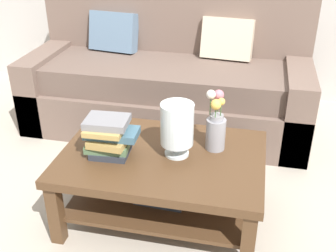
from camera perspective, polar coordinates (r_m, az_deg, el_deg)
The scene contains 6 objects.
ground_plane at distance 2.89m, azimuth -0.64°, elevation -7.10°, with size 10.00×10.00×0.00m, color #ADA393.
couch at distance 3.46m, azimuth 0.07°, elevation 5.99°, with size 2.24×0.90×1.06m.
coffee_table at distance 2.40m, azimuth -0.78°, elevation -6.17°, with size 1.13×0.79×0.43m.
book_stack_main at distance 2.31m, azimuth -8.05°, elevation -1.39°, with size 0.30×0.23×0.22m.
glass_hurricane_vase at distance 2.25m, azimuth 1.25°, elevation 0.05°, with size 0.18×0.18×0.31m.
flower_pitcher at distance 2.34m, azimuth 6.54°, elevation -0.03°, with size 0.12×0.13×0.36m.
Camera 1 is at (0.54, -2.30, 1.66)m, focal length 44.66 mm.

